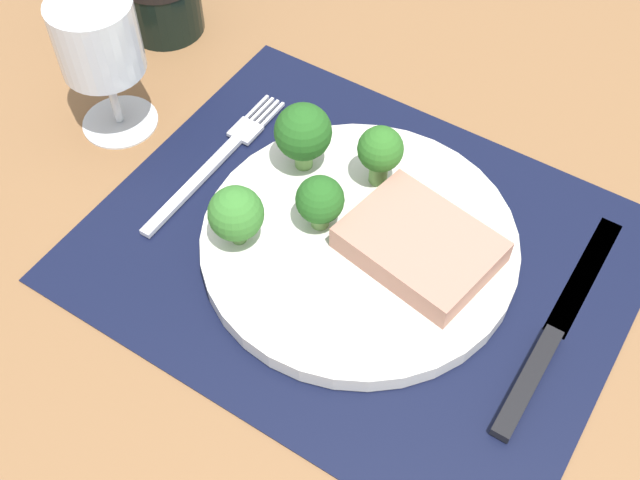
{
  "coord_description": "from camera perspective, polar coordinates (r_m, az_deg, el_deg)",
  "views": [
    {
      "loc": [
        17.8,
        -33.75,
        51.91
      ],
      "look_at": [
        -2.52,
        -1.98,
        1.9
      ],
      "focal_mm": 43.85,
      "sensor_mm": 36.0,
      "label": 1
    }
  ],
  "objects": [
    {
      "name": "fork",
      "position": [
        0.71,
        -7.55,
        5.78
      ],
      "size": [
        2.4,
        19.2,
        0.5
      ],
      "rotation": [
        0.0,
        0.0,
        0.0
      ],
      "color": "silver",
      "rests_on": "placemat"
    },
    {
      "name": "knife",
      "position": [
        0.62,
        16.54,
        -6.8
      ],
      "size": [
        1.8,
        23.0,
        0.8
      ],
      "rotation": [
        0.0,
        0.0,
        -0.03
      ],
      "color": "black",
      "rests_on": "placemat"
    },
    {
      "name": "broccoli_front_edge",
      "position": [
        0.6,
        -6.16,
        1.9
      ],
      "size": [
        4.42,
        4.42,
        5.49
      ],
      "color": "#5B8942",
      "rests_on": "plate"
    },
    {
      "name": "ground_plane",
      "position": [
        0.66,
        2.78,
        -1.57
      ],
      "size": [
        140.0,
        110.0,
        3.0
      ],
      "primitive_type": "cube",
      "color": "brown"
    },
    {
      "name": "wine_glass",
      "position": [
        0.71,
        -15.84,
        13.54
      ],
      "size": [
        7.3,
        7.3,
        13.27
      ],
      "color": "silver",
      "rests_on": "ground_plane"
    },
    {
      "name": "placemat",
      "position": [
        0.64,
        2.84,
        -0.72
      ],
      "size": [
        42.78,
        34.5,
        0.3
      ],
      "primitive_type": "cube",
      "color": "black",
      "rests_on": "ground_plane"
    },
    {
      "name": "plate",
      "position": [
        0.64,
        2.87,
        -0.21
      ],
      "size": [
        25.75,
        25.75,
        1.6
      ],
      "primitive_type": "cylinder",
      "color": "silver",
      "rests_on": "placemat"
    },
    {
      "name": "broccoli_center",
      "position": [
        0.61,
        -0.0,
        2.9
      ],
      "size": [
        3.91,
        3.91,
        5.01
      ],
      "color": "#6B994C",
      "rests_on": "plate"
    },
    {
      "name": "steak",
      "position": [
        0.61,
        7.3,
        -0.35
      ],
      "size": [
        12.71,
        10.46,
        2.26
      ],
      "primitive_type": "cube",
      "rotation": [
        0.0,
        0.0,
        -0.18
      ],
      "color": "tan",
      "rests_on": "plate"
    },
    {
      "name": "broccoli_near_steak",
      "position": [
        0.64,
        4.42,
        6.49
      ],
      "size": [
        3.84,
        3.84,
        5.72
      ],
      "color": "#6B994C",
      "rests_on": "plate"
    },
    {
      "name": "broccoli_near_fork",
      "position": [
        0.65,
        -1.24,
        7.82
      ],
      "size": [
        4.86,
        4.86,
        6.43
      ],
      "color": "#6B994C",
      "rests_on": "plate"
    }
  ]
}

